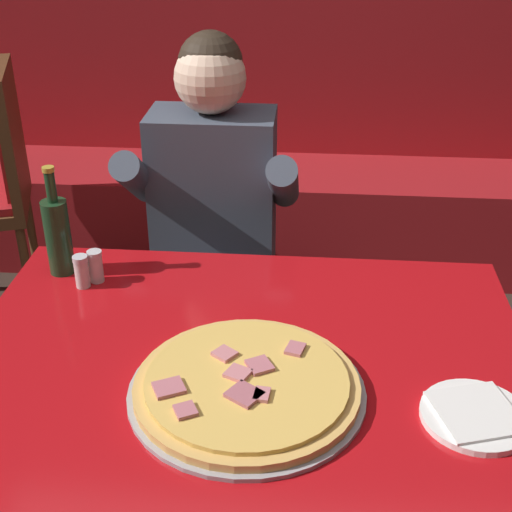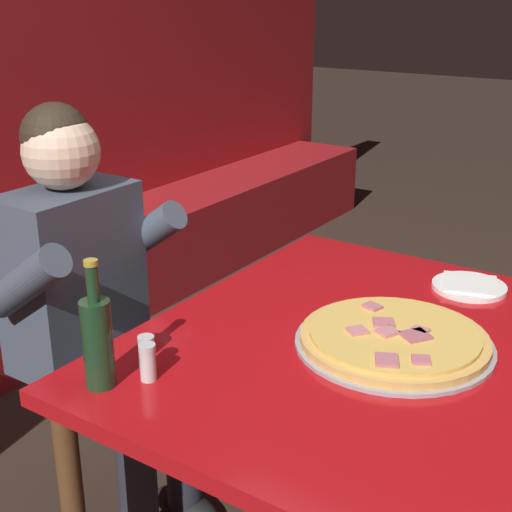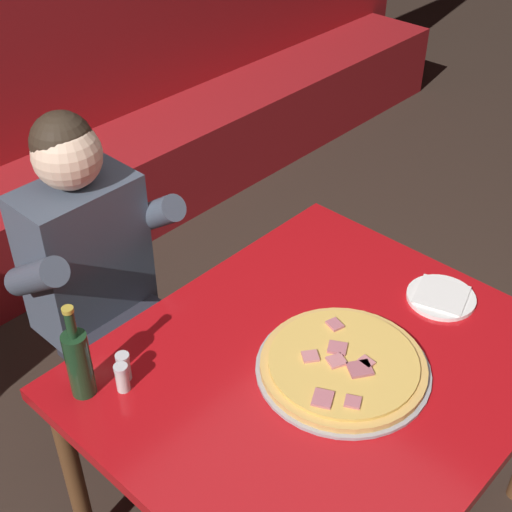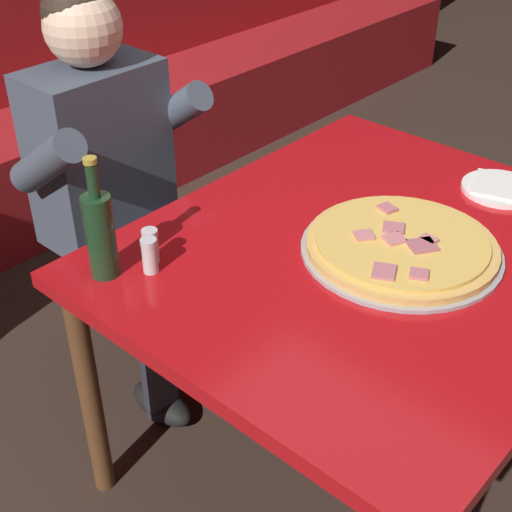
{
  "view_description": "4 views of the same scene",
  "coord_description": "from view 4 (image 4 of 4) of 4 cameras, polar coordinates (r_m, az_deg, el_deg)",
  "views": [
    {
      "loc": [
        0.13,
        -1.18,
        1.67
      ],
      "look_at": [
        0.0,
        0.35,
        0.84
      ],
      "focal_mm": 50.0,
      "sensor_mm": 36.0,
      "label": 1
    },
    {
      "loc": [
        -1.44,
        -0.64,
        1.56
      ],
      "look_at": [
        0.02,
        0.35,
        0.89
      ],
      "focal_mm": 50.0,
      "sensor_mm": 36.0,
      "label": 2
    },
    {
      "loc": [
        -1.14,
        -0.82,
        2.17
      ],
      "look_at": [
        0.11,
        0.35,
        0.87
      ],
      "focal_mm": 50.0,
      "sensor_mm": 36.0,
      "label": 3
    },
    {
      "loc": [
        -1.27,
        -0.75,
        1.69
      ],
      "look_at": [
        -0.18,
        0.22,
        0.71
      ],
      "focal_mm": 50.0,
      "sensor_mm": 36.0,
      "label": 4
    }
  ],
  "objects": [
    {
      "name": "main_dining_table",
      "position": [
        1.79,
        9.3,
        -1.2
      ],
      "size": [
        1.24,
        1.05,
        0.74
      ],
      "color": "brown",
      "rests_on": "ground_plane"
    },
    {
      "name": "diner_seated_blue_shirt",
      "position": [
        2.11,
        -10.75,
        5.57
      ],
      "size": [
        0.53,
        0.53,
        1.27
      ],
      "color": "black",
      "rests_on": "ground_plane"
    },
    {
      "name": "pizza",
      "position": [
        1.73,
        11.55,
        0.8
      ],
      "size": [
        0.48,
        0.48,
        0.05
      ],
      "color": "#9E9EA3",
      "rests_on": "main_dining_table"
    },
    {
      "name": "shaker_parmesan",
      "position": [
        1.66,
        -8.4,
        0.68
      ],
      "size": [
        0.04,
        0.04,
        0.09
      ],
      "color": "silver",
      "rests_on": "main_dining_table"
    },
    {
      "name": "shaker_oregano",
      "position": [
        1.63,
        -8.49,
        -0.09
      ],
      "size": [
        0.04,
        0.04,
        0.09
      ],
      "color": "silver",
      "rests_on": "main_dining_table"
    },
    {
      "name": "ground_plane",
      "position": [
        2.24,
        7.69,
        -15.41
      ],
      "size": [
        24.0,
        24.0,
        0.0
      ],
      "primitive_type": "plane",
      "color": "#33261E"
    },
    {
      "name": "plate_white_paper",
      "position": [
        2.07,
        18.98,
        5.16
      ],
      "size": [
        0.21,
        0.21,
        0.02
      ],
      "color": "white",
      "rests_on": "main_dining_table"
    },
    {
      "name": "beer_bottle",
      "position": [
        1.6,
        -12.36,
        1.84
      ],
      "size": [
        0.07,
        0.07,
        0.29
      ],
      "color": "#19381E",
      "rests_on": "main_dining_table"
    },
    {
      "name": "booth_bench",
      "position": [
        3.25,
        -19.78,
        5.12
      ],
      "size": [
        6.46,
        0.48,
        0.46
      ],
      "primitive_type": "cube",
      "color": "#A3191E",
      "rests_on": "ground_plane"
    }
  ]
}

